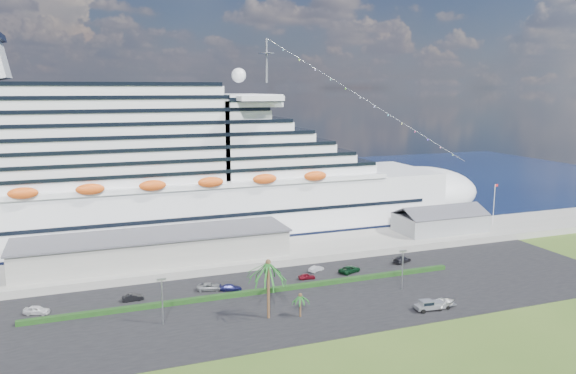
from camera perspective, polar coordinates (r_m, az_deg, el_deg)
name	(u,v)px	position (r m, az deg, el deg)	size (l,w,h in m)	color
ground	(329,319)	(102.94, 4.17, -13.22)	(420.00, 420.00, 0.00)	#36521B
asphalt_lot	(305,297)	(112.24, 1.78, -11.15)	(140.00, 38.00, 0.12)	black
wharf	(260,253)	(137.78, -2.85, -6.73)	(240.00, 20.00, 1.80)	gray
water	(190,193)	(223.12, -9.93, -0.61)	(420.00, 160.00, 0.02)	black
cruise_ship	(155,179)	(152.74, -13.40, 0.75)	(191.00, 38.00, 54.00)	silver
terminal_building	(155,247)	(131.51, -13.35, -5.95)	(61.00, 15.00, 6.30)	gray
port_shed	(440,222)	(159.95, 15.20, -3.41)	(24.00, 12.31, 7.37)	gray
flagpole	(494,203)	(170.20, 20.21, -1.55)	(1.08, 0.16, 12.00)	silver
hedge	(259,292)	(113.90, -2.98, -10.56)	(88.00, 1.10, 0.90)	black
lamp_post_left	(162,295)	(100.84, -12.67, -10.68)	(1.60, 0.35, 8.27)	gray
lamp_post_right	(403,265)	(116.74, 11.57, -7.76)	(1.60, 0.35, 8.27)	gray
palm_tall	(268,269)	(99.68, -2.02, -8.33)	(8.82, 8.82, 11.13)	#47301E
palm_short	(300,298)	(102.02, 1.26, -11.19)	(3.53, 3.53, 4.56)	#47301E
parked_car_0	(37,310)	(113.58, -24.16, -11.34)	(1.85, 4.60, 1.57)	silver
parked_car_1	(133,297)	(114.13, -15.51, -10.76)	(1.41, 4.06, 1.34)	black
parked_car_2	(210,287)	(116.57, -7.94, -10.01)	(2.39, 5.17, 1.44)	gray
parked_car_3	(231,287)	(115.96, -5.85, -10.11)	(1.82, 4.47, 1.30)	#131443
parked_car_4	(307,276)	(121.89, 1.92, -9.06)	(1.47, 3.66, 1.25)	maroon
parked_car_5	(316,269)	(126.83, 2.87, -8.29)	(1.33, 3.82, 1.26)	#B4B6BC
parked_car_6	(350,269)	(126.70, 6.29, -8.30)	(2.51, 5.44, 1.51)	black
parked_car_7	(402,259)	(135.53, 11.51, -7.22)	(2.13, 5.25, 1.52)	black
pickup_truck	(429,305)	(108.76, 14.15, -11.52)	(5.79, 2.58, 1.98)	black
boat_trailer	(443,302)	(110.47, 15.51, -11.19)	(6.13, 3.88, 1.77)	gray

